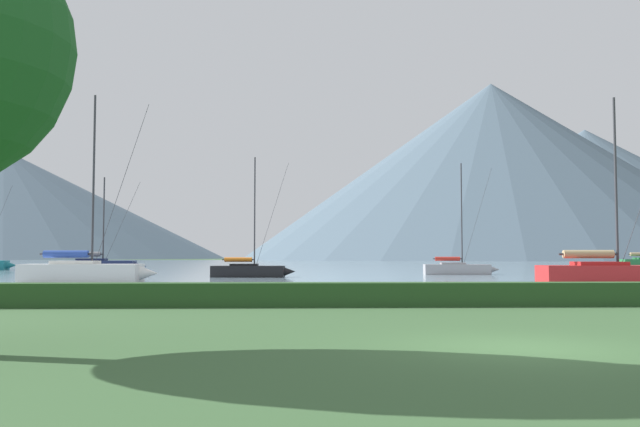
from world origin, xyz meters
name	(u,v)px	position (x,y,z in m)	size (l,w,h in m)	color
ground_plane	(520,347)	(0.00, 0.00, 0.00)	(1000.00, 1000.00, 0.00)	#385B33
harbor_water	(313,264)	(0.00, 137.00, 0.00)	(320.00, 246.00, 0.00)	gray
hedge_line	(418,294)	(0.00, 11.00, 0.41)	(80.00, 1.20, 0.82)	#284C23
sailboat_slip_1	(609,273)	(13.90, 26.55, 0.73)	(8.82, 2.87, 11.03)	red
sailboat_slip_3	(249,270)	(-7.93, 43.80, 0.58)	(6.87, 2.44, 9.80)	black
sailboat_slip_4	(458,268)	(10.85, 51.03, 0.59)	(7.00, 2.51, 10.35)	#9E9EA3
sailboat_slip_6	(97,265)	(-24.64, 60.22, 0.74)	(9.10, 3.07, 9.92)	navy
sailboat_slip_8	(84,271)	(-18.13, 33.27, 0.75)	(8.88, 2.88, 12.43)	white
distant_hill_west_ridge	(478,203)	(105.93, 400.52, 33.24)	(204.55, 204.55, 66.48)	#4C6070
distant_hill_central_peak	(3,204)	(-161.22, 370.79, 29.50)	(240.14, 240.14, 59.00)	#4C6070
distant_hill_east_ridge	(492,171)	(85.47, 298.34, 39.88)	(225.10, 225.10, 79.75)	#4C6070
distant_hill_far_shoulder	(586,194)	(164.24, 382.83, 37.24)	(238.60, 238.60, 74.47)	#4C6070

